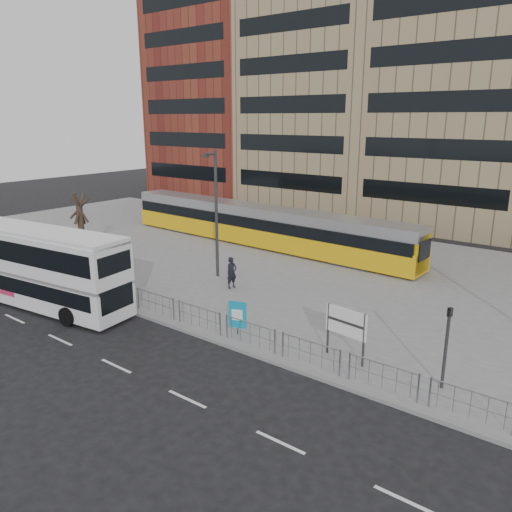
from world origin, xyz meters
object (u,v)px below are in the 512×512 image
Objects in this scene: double_decker_bus at (43,266)px; tram at (260,225)px; traffic_light_west at (99,255)px; lamp_post_west at (216,209)px; pedestrian at (232,273)px; station_sign at (346,325)px; bare_tree at (78,190)px; ad_panel at (238,315)px; traffic_light_east at (447,338)px.

double_decker_bus is 16.94m from tram.
lamp_post_west is (3.79, 5.68, 2.22)m from traffic_light_west.
station_sign is at bearing -101.76° from pedestrian.
lamp_post_west is (-2.13, 1.11, 3.28)m from pedestrian.
double_decker_bus is at bearing -88.83° from traffic_light_west.
ad_panel is at bearing -11.59° from bare_tree.
tram is at bearing 78.60° from double_decker_bus.
tram is 19.18m from station_sign.
bare_tree reaches higher than traffic_light_east.
bare_tree is at bearing 179.86° from station_sign.
traffic_light_east is at bearing -13.57° from ad_panel.
station_sign is 1.19× the size of pedestrian.
lamp_post_west reaches higher than bare_tree.
station_sign is (14.11, -12.99, -0.01)m from tram.
lamp_post_west is at bearing 12.71° from bare_tree.
double_decker_bus is 15.86m from station_sign.
traffic_light_west is at bearing 138.97° from pedestrian.
pedestrian is 0.28× the size of bare_tree.
tram is 10.25m from pedestrian.
tram is at bearing 156.03° from traffic_light_east.
traffic_light_west reaches higher than tram.
traffic_light_west reaches higher than station_sign.
double_decker_bus is at bearing 177.26° from ad_panel.
tram is 3.36× the size of lamp_post_west.
pedestrian is at bearing 41.37° from traffic_light_west.
traffic_light_east is (19.22, 4.06, -0.11)m from double_decker_bus.
traffic_light_east reaches higher than station_sign.
traffic_light_east reaches higher than pedestrian.
traffic_light_east is (19.07, 0.78, 0.00)m from traffic_light_west.
tram is 8.29× the size of traffic_light_east.
traffic_light_west reaches higher than ad_panel.
bare_tree is at bearing -124.94° from tram.
bare_tree is (-7.78, -10.28, 3.21)m from tram.
lamp_post_west reaches higher than ad_panel.
station_sign is at bearing 7.08° from double_decker_bus.
double_decker_bus is 3.41× the size of traffic_light_east.
pedestrian is at bearing 163.85° from station_sign.
bare_tree is (-10.46, -2.36, 0.54)m from lamp_post_west.
pedestrian is (4.81, -9.03, -0.60)m from tram.
traffic_light_west is at bearing -26.47° from bare_tree.
pedestrian is 0.59× the size of traffic_light_east.
double_decker_bus reaches higher than traffic_light_east.
pedestrian is (-4.32, 4.72, 0.00)m from ad_panel.
station_sign is 0.34× the size of bare_tree.
tram is 13.28m from bare_tree.
traffic_light_east is at bearing -17.79° from lamp_post_west.
traffic_light_west is at bearing 80.31° from double_decker_bus.
ad_panel is 0.50× the size of traffic_light_east.
lamp_post_west is at bearing 163.00° from station_sign.
pedestrian is at bearing -59.73° from tram.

